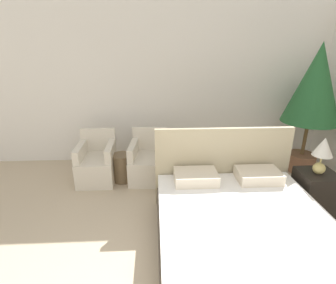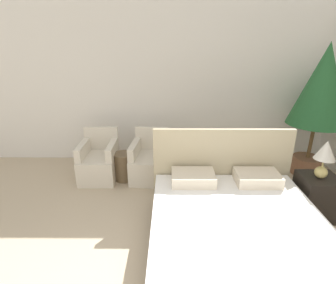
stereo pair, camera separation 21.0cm
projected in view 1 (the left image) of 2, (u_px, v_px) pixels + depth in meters
wall_back at (177, 85)px, 4.81m from camera, size 10.00×0.06×2.90m
bed at (244, 234)px, 2.78m from camera, size 1.87×2.26×1.12m
armchair_near_window_left at (97, 165)px, 4.34m from camera, size 0.59×0.70×0.81m
armchair_near_window_right at (148, 163)px, 4.38m from camera, size 0.64×0.74×0.81m
potted_palm at (315, 89)px, 4.27m from camera, size 0.91×0.91×2.20m
nightstand at (315, 192)px, 3.53m from camera, size 0.47×0.46×0.57m
table_lamp at (323, 151)px, 3.30m from camera, size 0.25×0.25×0.50m
side_table at (123, 168)px, 4.33m from camera, size 0.33×0.33×0.47m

